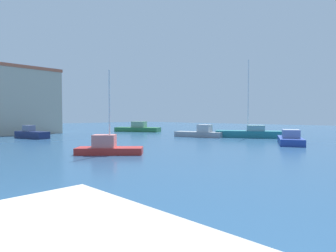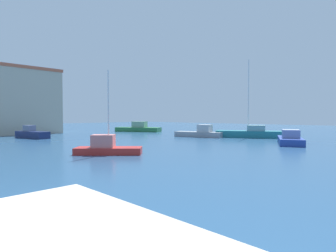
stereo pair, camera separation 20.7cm
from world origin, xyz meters
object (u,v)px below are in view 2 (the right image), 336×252
sailboat_red_behind_lamppost (107,147)px  sailboat_teal_outer_mooring (249,133)px  motorboat_grey_inner_mooring (200,133)px  motorboat_green_near_pier (139,128)px  motorboat_blue_distant_east (290,139)px  motorboat_navy_far_left (32,134)px

sailboat_red_behind_lamppost → sailboat_teal_outer_mooring: sailboat_teal_outer_mooring is taller
motorboat_grey_inner_mooring → sailboat_teal_outer_mooring: size_ratio=0.67×
motorboat_green_near_pier → sailboat_teal_outer_mooring: (1.12, -22.11, 0.02)m
sailboat_red_behind_lamppost → motorboat_blue_distant_east: bearing=-21.9°
motorboat_blue_distant_east → motorboat_green_near_pier: 29.58m
motorboat_blue_distant_east → motorboat_green_near_pier: (3.73, 29.34, 0.10)m
motorboat_grey_inner_mooring → motorboat_green_near_pier: size_ratio=0.80×
motorboat_navy_far_left → motorboat_blue_distant_east: motorboat_navy_far_left is taller
motorboat_grey_inner_mooring → motorboat_blue_distant_east: (-1.14, -12.75, -0.05)m
motorboat_green_near_pier → sailboat_red_behind_lamppost: bearing=-134.2°
motorboat_navy_far_left → motorboat_green_near_pier: 19.96m
sailboat_teal_outer_mooring → motorboat_grey_inner_mooring: bearing=123.9°
motorboat_blue_distant_east → motorboat_navy_far_left: bearing=120.5°
sailboat_red_behind_lamppost → sailboat_teal_outer_mooring: 22.68m
motorboat_navy_far_left → sailboat_red_behind_lamppost: bearing=-94.8°
motorboat_navy_far_left → sailboat_teal_outer_mooring: bearing=-43.9°
motorboat_navy_far_left → motorboat_grey_inner_mooring: (17.28, -14.66, -0.01)m
motorboat_blue_distant_east → motorboat_grey_inner_mooring: bearing=84.9°
sailboat_red_behind_lamppost → motorboat_green_near_pier: (21.56, 22.18, 0.07)m
motorboat_grey_inner_mooring → motorboat_green_near_pier: 16.79m
sailboat_teal_outer_mooring → motorboat_blue_distant_east: bearing=-123.9°
sailboat_red_behind_lamppost → sailboat_teal_outer_mooring: size_ratio=0.61×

